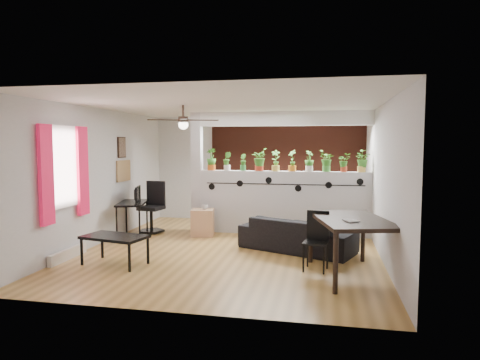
{
  "coord_description": "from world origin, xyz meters",
  "views": [
    {
      "loc": [
        1.65,
        -7.5,
        1.93
      ],
      "look_at": [
        0.03,
        0.6,
        1.22
      ],
      "focal_mm": 32.0,
      "sensor_mm": 36.0,
      "label": 1
    }
  ],
  "objects_px": {
    "potted_plant_3": "(259,159)",
    "computer_desk": "(132,205)",
    "potted_plant_6": "(309,161)",
    "dining_table": "(352,224)",
    "folding_chair": "(317,235)",
    "cup": "(205,207)",
    "potted_plant_9": "(362,160)",
    "potted_plant_2": "(243,162)",
    "coffee_table": "(115,239)",
    "potted_plant_0": "(211,159)",
    "potted_plant_4": "(276,160)",
    "sofa": "(297,235)",
    "potted_plant_1": "(227,160)",
    "potted_plant_5": "(292,160)",
    "potted_plant_8": "(344,162)",
    "potted_plant_7": "(326,160)",
    "ceiling_fan": "(183,122)",
    "office_chair": "(153,210)"
  },
  "relations": [
    {
      "from": "potted_plant_1",
      "to": "cup",
      "type": "xyz_separation_m",
      "value": [
        -0.37,
        -0.48,
        -0.95
      ]
    },
    {
      "from": "potted_plant_3",
      "to": "coffee_table",
      "type": "height_order",
      "value": "potted_plant_3"
    },
    {
      "from": "potted_plant_0",
      "to": "potted_plant_7",
      "type": "distance_m",
      "value": 2.46
    },
    {
      "from": "potted_plant_7",
      "to": "potted_plant_5",
      "type": "bearing_deg",
      "value": 180.0
    },
    {
      "from": "potted_plant_6",
      "to": "computer_desk",
      "type": "xyz_separation_m",
      "value": [
        -3.58,
        -0.85,
        -0.92
      ]
    },
    {
      "from": "sofa",
      "to": "potted_plant_4",
      "type": "bearing_deg",
      "value": -45.71
    },
    {
      "from": "dining_table",
      "to": "potted_plant_8",
      "type": "bearing_deg",
      "value": 90.24
    },
    {
      "from": "potted_plant_1",
      "to": "sofa",
      "type": "distance_m",
      "value": 2.46
    },
    {
      "from": "potted_plant_7",
      "to": "folding_chair",
      "type": "distance_m",
      "value": 2.67
    },
    {
      "from": "potted_plant_5",
      "to": "potted_plant_6",
      "type": "bearing_deg",
      "value": -0.0
    },
    {
      "from": "potted_plant_5",
      "to": "folding_chair",
      "type": "relative_size",
      "value": 0.5
    },
    {
      "from": "potted_plant_6",
      "to": "potted_plant_9",
      "type": "xyz_separation_m",
      "value": [
        1.05,
        0.0,
        0.01
      ]
    },
    {
      "from": "office_chair",
      "to": "folding_chair",
      "type": "bearing_deg",
      "value": -30.52
    },
    {
      "from": "dining_table",
      "to": "folding_chair",
      "type": "height_order",
      "value": "folding_chair"
    },
    {
      "from": "cup",
      "to": "folding_chair",
      "type": "relative_size",
      "value": 0.14
    },
    {
      "from": "potted_plant_4",
      "to": "cup",
      "type": "relative_size",
      "value": 3.58
    },
    {
      "from": "folding_chair",
      "to": "dining_table",
      "type": "bearing_deg",
      "value": -26.16
    },
    {
      "from": "potted_plant_7",
      "to": "coffee_table",
      "type": "bearing_deg",
      "value": -139.49
    },
    {
      "from": "sofa",
      "to": "cup",
      "type": "height_order",
      "value": "cup"
    },
    {
      "from": "potted_plant_8",
      "to": "dining_table",
      "type": "distance_m",
      "value": 2.81
    },
    {
      "from": "coffee_table",
      "to": "cup",
      "type": "bearing_deg",
      "value": 70.57
    },
    {
      "from": "potted_plant_6",
      "to": "folding_chair",
      "type": "relative_size",
      "value": 0.48
    },
    {
      "from": "potted_plant_0",
      "to": "coffee_table",
      "type": "height_order",
      "value": "potted_plant_0"
    },
    {
      "from": "potted_plant_6",
      "to": "folding_chair",
      "type": "xyz_separation_m",
      "value": [
        0.22,
        -2.45,
        -1.05
      ]
    },
    {
      "from": "potted_plant_3",
      "to": "potted_plant_5",
      "type": "distance_m",
      "value": 0.7
    },
    {
      "from": "ceiling_fan",
      "to": "computer_desk",
      "type": "relative_size",
      "value": 1.09
    },
    {
      "from": "coffee_table",
      "to": "dining_table",
      "type": "bearing_deg",
      "value": 2.02
    },
    {
      "from": "ceiling_fan",
      "to": "potted_plant_5",
      "type": "bearing_deg",
      "value": 45.39
    },
    {
      "from": "potted_plant_1",
      "to": "potted_plant_4",
      "type": "distance_m",
      "value": 1.05
    },
    {
      "from": "computer_desk",
      "to": "coffee_table",
      "type": "xyz_separation_m",
      "value": [
        0.63,
        -1.97,
        -0.24
      ]
    },
    {
      "from": "potted_plant_1",
      "to": "potted_plant_3",
      "type": "relative_size",
      "value": 0.83
    },
    {
      "from": "potted_plant_5",
      "to": "sofa",
      "type": "height_order",
      "value": "potted_plant_5"
    },
    {
      "from": "potted_plant_4",
      "to": "potted_plant_9",
      "type": "distance_m",
      "value": 1.76
    },
    {
      "from": "potted_plant_1",
      "to": "potted_plant_3",
      "type": "height_order",
      "value": "potted_plant_3"
    },
    {
      "from": "cup",
      "to": "folding_chair",
      "type": "height_order",
      "value": "folding_chair"
    },
    {
      "from": "potted_plant_2",
      "to": "coffee_table",
      "type": "distance_m",
      "value": 3.41
    },
    {
      "from": "sofa",
      "to": "potted_plant_6",
      "type": "bearing_deg",
      "value": -74.24
    },
    {
      "from": "potted_plant_8",
      "to": "potted_plant_6",
      "type": "bearing_deg",
      "value": 180.0
    },
    {
      "from": "folding_chair",
      "to": "sofa",
      "type": "bearing_deg",
      "value": 108.73
    },
    {
      "from": "potted_plant_0",
      "to": "potted_plant_9",
      "type": "height_order",
      "value": "potted_plant_0"
    },
    {
      "from": "potted_plant_1",
      "to": "potted_plant_6",
      "type": "height_order",
      "value": "potted_plant_6"
    },
    {
      "from": "potted_plant_0",
      "to": "cup",
      "type": "distance_m",
      "value": 1.1
    },
    {
      "from": "potted_plant_3",
      "to": "computer_desk",
      "type": "xyz_separation_m",
      "value": [
        -2.52,
        -0.85,
        -0.95
      ]
    },
    {
      "from": "potted_plant_4",
      "to": "office_chair",
      "type": "xyz_separation_m",
      "value": [
        -2.63,
        -0.35,
        -1.11
      ]
    },
    {
      "from": "potted_plant_4",
      "to": "potted_plant_5",
      "type": "relative_size",
      "value": 1.0
    },
    {
      "from": "cup",
      "to": "dining_table",
      "type": "bearing_deg",
      "value": -37.9
    },
    {
      "from": "potted_plant_1",
      "to": "coffee_table",
      "type": "distance_m",
      "value": 3.27
    },
    {
      "from": "potted_plant_7",
      "to": "folding_chair",
      "type": "relative_size",
      "value": 0.5
    },
    {
      "from": "computer_desk",
      "to": "office_chair",
      "type": "xyz_separation_m",
      "value": [
        0.24,
        0.49,
        -0.17
      ]
    },
    {
      "from": "sofa",
      "to": "office_chair",
      "type": "distance_m",
      "value": 3.34
    }
  ]
}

